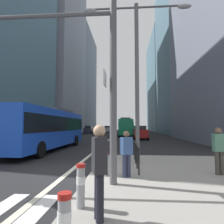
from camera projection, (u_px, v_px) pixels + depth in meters
ground_plane at (110, 139)px, 27.51m from camera, size 160.00×160.00×0.00m
median_island at (222, 182)px, 6.22m from camera, size 9.00×10.00×0.15m
lane_centre_line at (114, 136)px, 37.45m from camera, size 0.20×80.00×0.01m
office_tower_left_mid at (55, 50)px, 49.16m from camera, size 11.87×20.54×42.98m
office_tower_left_far at (78, 82)px, 73.28m from camera, size 10.49×23.71×37.72m
office_tower_right_mid at (187, 55)px, 45.42m from camera, size 11.89×18.41×37.82m
office_tower_right_far at (166, 85)px, 68.65m from camera, size 11.45×24.26×33.65m
city_bus_blue_oncoming at (48, 127)px, 15.10m from camera, size 2.91×11.40×3.40m
city_bus_red_receding at (125, 126)px, 36.68m from camera, size 2.93×10.73×3.40m
city_bus_red_distant at (129, 126)px, 55.98m from camera, size 2.89×10.78×3.40m
car_oncoming_mid at (89, 130)px, 46.57m from camera, size 2.13×4.23×1.94m
car_receding_near at (140, 132)px, 26.93m from camera, size 2.19×4.55×1.94m
car_receding_far at (127, 129)px, 65.42m from camera, size 2.18×4.36×1.94m
car_oncoming_far at (108, 129)px, 55.90m from camera, size 2.07×4.58×1.94m
traffic_signal_gantry at (43, 57)px, 6.17m from camera, size 6.79×0.65×6.00m
street_lamp_post at (137, 58)px, 9.48m from camera, size 5.50×0.32×8.00m
bollard_front at (64, 221)px, 2.58m from camera, size 0.20×0.20×0.84m
bollard_left at (81, 183)px, 4.10m from camera, size 0.20×0.20×0.93m
bollard_right at (106, 162)px, 6.73m from camera, size 0.20×0.20×0.85m
pedestrian_railing at (136, 150)px, 8.40m from camera, size 0.06×3.25×0.98m
pedestrian_waiting at (126, 152)px, 6.56m from camera, size 0.45×0.40×1.58m
pedestrian_walking at (219, 148)px, 6.87m from camera, size 0.39×0.25×1.70m
pedestrian_far at (99, 166)px, 3.60m from camera, size 0.35×0.44×1.78m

